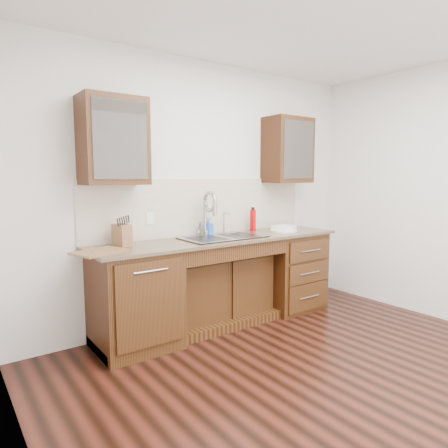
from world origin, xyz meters
TOP-DOWN VIEW (x-y plane):
  - ground at (0.00, 0.00)m, footprint 4.00×3.50m
  - wall_back at (0.00, 1.80)m, footprint 4.00×0.10m
  - wall_left at (-2.05, 0.00)m, footprint 0.10×3.50m
  - base_cabinet_left at (-0.95, 1.44)m, footprint 0.70×0.62m
  - base_cabinet_center at (0.00, 1.53)m, footprint 1.20×0.44m
  - base_cabinet_right at (0.95, 1.44)m, footprint 0.70×0.62m
  - countertop at (0.00, 1.43)m, footprint 2.70×0.65m
  - backsplash at (0.00, 1.74)m, footprint 2.70×0.02m
  - sink at (0.00, 1.41)m, footprint 0.84×0.46m
  - faucet at (-0.07, 1.64)m, footprint 0.04×0.04m
  - filter_tap at (0.18, 1.65)m, footprint 0.02×0.02m
  - upper_cabinet_left at (-1.05, 1.58)m, footprint 0.55×0.34m
  - upper_cabinet_right at (1.05, 1.58)m, footprint 0.55×0.34m
  - outlet_left at (-0.65, 1.73)m, footprint 0.08×0.01m
  - outlet_right at (0.65, 1.73)m, footprint 0.08×0.01m
  - soap_bottle at (-0.03, 1.63)m, footprint 0.11×0.11m
  - water_bottle at (0.56, 1.62)m, footprint 0.08×0.08m
  - plate at (0.83, 1.40)m, footprint 0.34×0.34m
  - dish_towel at (0.89, 1.46)m, footprint 0.28×0.23m
  - knife_block at (-1.01, 1.56)m, footprint 0.14×0.19m
  - cutting_board at (-1.28, 1.33)m, footprint 0.47×0.39m
  - cup_left_a at (-1.17, 1.58)m, footprint 0.17×0.17m
  - cup_left_b at (-0.98, 1.58)m, footprint 0.12×0.12m
  - cup_right_a at (0.92, 1.58)m, footprint 0.16×0.16m
  - cup_right_b at (1.19, 1.58)m, footprint 0.11×0.11m

SIDE VIEW (x-z plane):
  - ground at x=0.00m, z-range -0.10..0.00m
  - base_cabinet_center at x=0.00m, z-range 0.00..0.70m
  - base_cabinet_left at x=-0.95m, z-range 0.00..0.88m
  - base_cabinet_right at x=0.95m, z-range 0.00..0.88m
  - sink at x=0.00m, z-range 0.73..0.92m
  - countertop at x=0.00m, z-range 0.88..0.91m
  - plate at x=0.83m, z-range 0.91..0.93m
  - cutting_board at x=-1.28m, z-range 0.91..0.93m
  - dish_towel at x=0.89m, z-range 0.93..0.97m
  - soap_bottle at x=-0.03m, z-range 0.91..1.09m
  - knife_block at x=-1.01m, z-range 0.91..1.10m
  - filter_tap at x=0.18m, z-range 0.91..1.15m
  - water_bottle at x=0.56m, z-range 0.91..1.15m
  - faucet at x=-0.07m, z-range 0.91..1.31m
  - outlet_left at x=-0.65m, z-range 1.06..1.18m
  - outlet_right at x=0.65m, z-range 1.06..1.18m
  - backsplash at x=0.00m, z-range 0.91..1.50m
  - wall_back at x=0.00m, z-range 0.00..2.70m
  - wall_left at x=-2.05m, z-range 0.00..2.70m
  - cup_left_b at x=-0.98m, z-range 1.72..1.81m
  - cup_right_b at x=1.19m, z-range 1.72..1.82m
  - cup_right_a at x=0.92m, z-range 1.72..1.83m
  - cup_left_a at x=-1.17m, z-range 1.72..1.83m
  - upper_cabinet_left at x=-1.05m, z-range 1.45..2.20m
  - upper_cabinet_right at x=1.05m, z-range 1.45..2.20m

